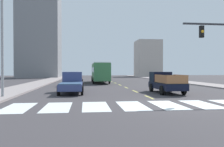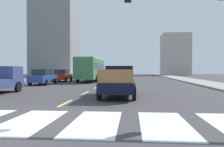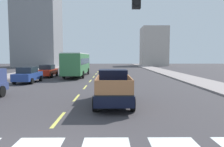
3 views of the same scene
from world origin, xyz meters
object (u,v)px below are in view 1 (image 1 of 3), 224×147
at_px(sedan_far, 73,80).
at_px(sedan_near_left, 76,78).
at_px(streetlight_left, 4,32).
at_px(pickup_dark, 72,83).
at_px(pickup_stakebed, 165,83).
at_px(city_bus, 100,71).

bearing_deg(sedan_far, sedan_near_left, 84.94).
relative_size(sedan_far, streetlight_left, 0.49).
bearing_deg(streetlight_left, pickup_dark, 36.56).
bearing_deg(streetlight_left, sedan_near_left, 76.35).
bearing_deg(pickup_dark, sedan_near_left, 92.23).
distance_m(pickup_stakebed, city_bus, 18.15).
xyz_separation_m(pickup_stakebed, pickup_dark, (-8.74, 0.77, -0.02)).
xyz_separation_m(pickup_dark, city_bus, (3.77, 16.66, 1.03)).
height_order(pickup_dark, city_bus, city_bus).
xyz_separation_m(city_bus, sedan_near_left, (-3.92, -1.12, -1.09)).
bearing_deg(pickup_stakebed, city_bus, 106.77).
distance_m(sedan_near_left, sedan_far, 6.27).
height_order(sedan_near_left, sedan_far, same).
bearing_deg(city_bus, sedan_near_left, -164.27).
relative_size(pickup_stakebed, pickup_dark, 1.00).
bearing_deg(sedan_far, streetlight_left, -111.53).
relative_size(pickup_stakebed, city_bus, 0.48).
bearing_deg(pickup_stakebed, pickup_dark, 175.82).
xyz_separation_m(sedan_far, streetlight_left, (-4.38, -12.83, 4.11)).
distance_m(city_bus, sedan_far, 8.55).
relative_size(city_bus, streetlight_left, 1.20).
distance_m(pickup_dark, sedan_near_left, 15.55).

